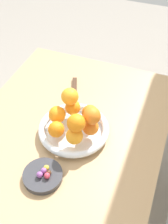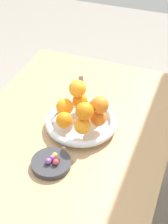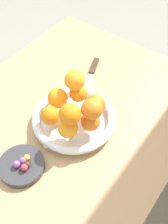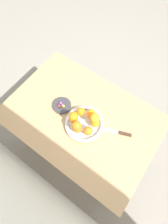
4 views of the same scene
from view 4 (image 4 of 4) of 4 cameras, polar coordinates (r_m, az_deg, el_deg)
The scene contains 19 objects.
ground_plane at distance 1.97m, azimuth -0.54°, elevation -10.28°, with size 6.00×6.00×0.00m, color gray.
dining_table at distance 1.35m, azimuth -0.78°, elevation -3.15°, with size 1.10×0.76×0.74m.
fruit_bowl at distance 1.22m, azimuth 0.12°, elevation -3.81°, with size 0.27×0.27×0.04m.
candy_dish at distance 1.30m, azimuth -7.22°, elevation 2.12°, with size 0.14×0.14×0.02m, color #333338.
orange_0 at distance 1.18m, azimuth -3.39°, elevation -2.31°, with size 0.06×0.06×0.06m, color orange.
orange_1 at distance 1.16m, azimuth -2.17°, elevation -5.39°, with size 0.06×0.06×0.06m, color orange.
orange_2 at distance 1.15m, azimuth 1.35°, elevation -6.19°, with size 0.06×0.06×0.06m, color orange.
orange_3 at distance 1.17m, azimuth 3.63°, elevation -3.57°, with size 0.06×0.06×0.06m, color orange.
orange_4 at distance 1.20m, azimuth 2.32°, elevation -0.55°, with size 0.07×0.07×0.07m, color orange.
orange_5 at distance 1.21m, azimuth -1.04°, elevation 0.14°, with size 0.06×0.06×0.06m, color orange.
orange_6 at distance 1.12m, azimuth 3.51°, elevation -2.01°, with size 0.07×0.07×0.07m, color orange.
orange_7 at distance 1.12m, azimuth -3.45°, elevation -1.46°, with size 0.06×0.06×0.06m, color orange.
orange_8 at distance 1.10m, azimuth -2.47°, elevation -4.44°, with size 0.06×0.06×0.06m, color orange.
candy_ball_0 at distance 1.28m, azimuth -8.13°, elevation 2.02°, with size 0.02×0.02×0.02m, color #C6384C.
candy_ball_1 at distance 1.28m, azimuth -6.70°, elevation 1.89°, with size 0.02×0.02×0.02m, color gold.
candy_ball_2 at distance 1.28m, azimuth -7.10°, elevation 2.32°, with size 0.02×0.02×0.02m, color #8C4C99.
candy_ball_3 at distance 1.28m, azimuth -7.68°, elevation 1.71°, with size 0.02×0.02×0.02m, color #472819.
candy_ball_4 at distance 1.29m, azimuth -7.64°, elevation 2.94°, with size 0.02×0.02×0.02m, color #8C4C99.
knife at distance 1.24m, azimuth 10.44°, elevation -6.39°, with size 0.25×0.11×0.01m.
Camera 4 is at (-0.31, 0.40, 1.90)m, focal length 28.00 mm.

